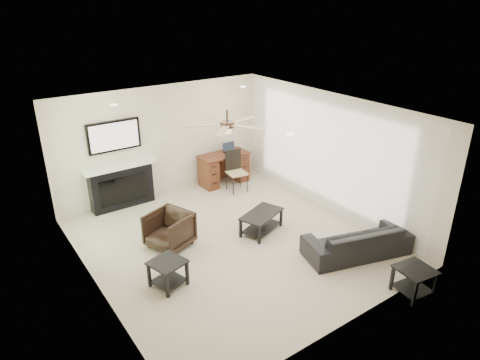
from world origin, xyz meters
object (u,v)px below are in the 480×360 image
at_px(fireplace_unit, 119,166).
at_px(desk, 224,169).
at_px(coffee_table, 261,222).
at_px(sofa, 357,240).
at_px(armchair, 169,230).

xyz_separation_m(fireplace_unit, desk, (2.50, -0.21, -0.57)).
relative_size(coffee_table, fireplace_unit, 0.47).
bearing_deg(fireplace_unit, coffee_table, -55.49).
bearing_deg(coffee_table, sofa, -81.25).
height_order(armchair, fireplace_unit, fireplace_unit).
distance_m(sofa, fireplace_unit, 5.04).
bearing_deg(armchair, fireplace_unit, 162.26).
height_order(coffee_table, desk, desk).
distance_m(sofa, coffee_table, 1.84).
bearing_deg(armchair, sofa, 30.08).
height_order(armchair, coffee_table, armchair).
bearing_deg(sofa, armchair, -23.53).
relative_size(coffee_table, desk, 0.74).
xyz_separation_m(sofa, coffee_table, (-0.90, 1.60, -0.08)).
relative_size(sofa, desk, 1.55).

